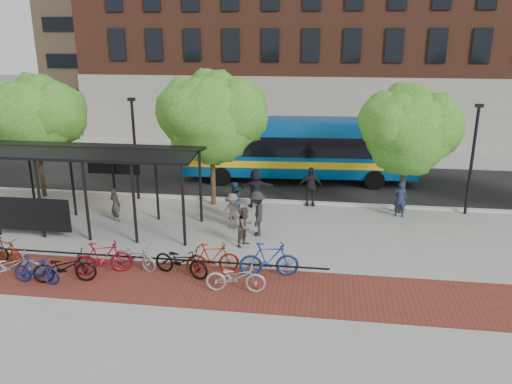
# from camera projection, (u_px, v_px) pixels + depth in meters

# --- Properties ---
(ground) EXTENTS (160.00, 160.00, 0.00)m
(ground) POSITION_uv_depth(u_px,v_px,m) (265.00, 232.00, 21.22)
(ground) COLOR #9E9E99
(ground) RESTS_ON ground
(asphalt_street) EXTENTS (160.00, 8.00, 0.01)m
(asphalt_street) POSITION_uv_depth(u_px,v_px,m) (282.00, 180.00, 28.77)
(asphalt_street) COLOR black
(asphalt_street) RESTS_ON ground
(curb) EXTENTS (160.00, 0.25, 0.12)m
(curb) POSITION_uv_depth(u_px,v_px,m) (275.00, 201.00, 24.98)
(curb) COLOR #B7B7B2
(curb) RESTS_ON ground
(brick_strip) EXTENTS (24.00, 3.00, 0.01)m
(brick_strip) POSITION_uv_depth(u_px,v_px,m) (188.00, 284.00, 16.77)
(brick_strip) COLOR maroon
(brick_strip) RESTS_ON ground
(bike_rack_rail) EXTENTS (12.00, 0.05, 0.95)m
(bike_rack_rail) POSITION_uv_depth(u_px,v_px,m) (160.00, 270.00, 17.79)
(bike_rack_rail) COLOR black
(bike_rack_rail) RESTS_ON ground
(building_brick) EXTENTS (55.00, 14.00, 20.00)m
(building_brick) POSITION_uv_depth(u_px,v_px,m) (424.00, 10.00, 41.42)
(building_brick) COLOR brown
(building_brick) RESTS_ON ground
(bus_shelter) EXTENTS (10.60, 3.07, 3.60)m
(bus_shelter) POSITION_uv_depth(u_px,v_px,m) (73.00, 160.00, 20.96)
(bus_shelter) COLOR black
(bus_shelter) RESTS_ON ground
(tree_a) EXTENTS (4.90, 4.00, 6.18)m
(tree_a) POSITION_uv_depth(u_px,v_px,m) (36.00, 115.00, 24.70)
(tree_a) COLOR #382619
(tree_a) RESTS_ON ground
(tree_b) EXTENTS (5.15, 4.20, 6.47)m
(tree_b) POSITION_uv_depth(u_px,v_px,m) (213.00, 114.00, 23.43)
(tree_b) COLOR #382619
(tree_b) RESTS_ON ground
(tree_c) EXTENTS (4.66, 3.80, 5.92)m
(tree_c) POSITION_uv_depth(u_px,v_px,m) (410.00, 127.00, 22.35)
(tree_c) COLOR #382619
(tree_c) RESTS_ON ground
(lamp_post_left) EXTENTS (0.35, 0.20, 5.12)m
(lamp_post_left) POSITION_uv_depth(u_px,v_px,m) (135.00, 146.00, 24.73)
(lamp_post_left) COLOR black
(lamp_post_left) RESTS_ON ground
(lamp_post_right) EXTENTS (0.35, 0.20, 5.12)m
(lamp_post_right) POSITION_uv_depth(u_px,v_px,m) (472.00, 157.00, 22.58)
(lamp_post_right) COLOR black
(lamp_post_right) RESTS_ON ground
(bus) EXTENTS (13.22, 3.71, 3.53)m
(bus) POSITION_uv_depth(u_px,v_px,m) (298.00, 146.00, 28.16)
(bus) COLOR #084D94
(bus) RESTS_ON ground
(bike_1) EXTENTS (1.68, 0.97, 0.97)m
(bike_1) POSITION_uv_depth(u_px,v_px,m) (6.00, 250.00, 18.25)
(bike_1) COLOR maroon
(bike_1) RESTS_ON ground
(bike_2) EXTENTS (2.07, 1.42, 1.03)m
(bike_2) POSITION_uv_depth(u_px,v_px,m) (9.00, 266.00, 16.92)
(bike_2) COLOR #A3A3A6
(bike_2) RESTS_ON ground
(bike_3) EXTENTS (1.70, 0.55, 1.01)m
(bike_3) POSITION_uv_depth(u_px,v_px,m) (36.00, 270.00, 16.68)
(bike_3) COLOR navy
(bike_3) RESTS_ON ground
(bike_4) EXTENTS (2.20, 1.23, 1.09)m
(bike_4) POSITION_uv_depth(u_px,v_px,m) (65.00, 267.00, 16.78)
(bike_4) COLOR black
(bike_4) RESTS_ON ground
(bike_5) EXTENTS (2.05, 1.27, 1.19)m
(bike_5) POSITION_uv_depth(u_px,v_px,m) (103.00, 258.00, 17.37)
(bike_5) COLOR maroon
(bike_5) RESTS_ON ground
(bike_6) EXTENTS (1.90, 1.20, 0.94)m
(bike_6) POSITION_uv_depth(u_px,v_px,m) (136.00, 256.00, 17.78)
(bike_6) COLOR #98989A
(bike_6) RESTS_ON ground
(bike_8) EXTENTS (2.24, 1.32, 1.11)m
(bike_8) POSITION_uv_depth(u_px,v_px,m) (181.00, 261.00, 17.24)
(bike_8) COLOR black
(bike_8) RESTS_ON ground
(bike_9) EXTENTS (1.93, 0.97, 1.12)m
(bike_9) POSITION_uv_depth(u_px,v_px,m) (213.00, 258.00, 17.44)
(bike_9) COLOR maroon
(bike_9) RESTS_ON ground
(bike_10) EXTENTS (2.00, 0.81, 1.03)m
(bike_10) POSITION_uv_depth(u_px,v_px,m) (236.00, 277.00, 16.16)
(bike_10) COLOR #B0AFB2
(bike_10) RESTS_ON ground
(bike_11) EXTENTS (2.14, 0.91, 1.25)m
(bike_11) POSITION_uv_depth(u_px,v_px,m) (269.00, 259.00, 17.19)
(bike_11) COLOR navy
(bike_11) RESTS_ON ground
(pedestrian_1) EXTENTS (0.66, 0.55, 1.55)m
(pedestrian_1) POSITION_uv_depth(u_px,v_px,m) (115.00, 204.00, 22.29)
(pedestrian_1) COLOR #3C3630
(pedestrian_1) RESTS_ON ground
(pedestrian_2) EXTENTS (1.05, 0.99, 1.72)m
(pedestrian_2) POSITION_uv_depth(u_px,v_px,m) (234.00, 200.00, 22.56)
(pedestrian_2) COLOR navy
(pedestrian_2) RESTS_ON ground
(pedestrian_3) EXTENTS (1.10, 0.75, 1.58)m
(pedestrian_3) POSITION_uv_depth(u_px,v_px,m) (233.00, 211.00, 21.40)
(pedestrian_3) COLOR #66594C
(pedestrian_3) RESTS_ON ground
(pedestrian_4) EXTENTS (1.17, 0.58, 1.93)m
(pedestrian_4) POSITION_uv_depth(u_px,v_px,m) (310.00, 186.00, 24.28)
(pedestrian_4) COLOR black
(pedestrian_4) RESTS_ON ground
(pedestrian_5) EXTENTS (1.83, 0.93, 1.89)m
(pedestrian_5) POSITION_uv_depth(u_px,v_px,m) (256.00, 188.00, 24.09)
(pedestrian_5) COLOR black
(pedestrian_5) RESTS_ON ground
(pedestrian_7) EXTENTS (0.64, 0.45, 1.67)m
(pedestrian_7) POSITION_uv_depth(u_px,v_px,m) (400.00, 199.00, 22.83)
(pedestrian_7) COLOR #1D2544
(pedestrian_7) RESTS_ON ground
(pedestrian_8) EXTENTS (0.91, 0.97, 1.60)m
(pedestrian_8) POSITION_uv_depth(u_px,v_px,m) (245.00, 227.00, 19.64)
(pedestrian_8) COLOR #4D4039
(pedestrian_8) RESTS_ON ground
(pedestrian_9) EXTENTS (0.85, 1.31, 1.91)m
(pedestrian_9) POSITION_uv_depth(u_px,v_px,m) (257.00, 213.00, 20.63)
(pedestrian_9) COLOR black
(pedestrian_9) RESTS_ON ground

